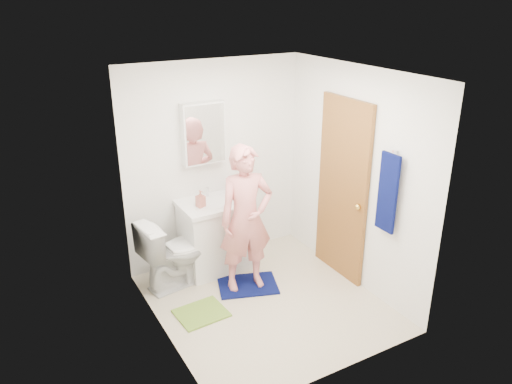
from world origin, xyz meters
TOP-DOWN VIEW (x-y plane):
  - floor at (0.00, 0.00)m, footprint 2.20×2.40m
  - ceiling at (0.00, 0.00)m, footprint 2.20×2.40m
  - wall_back at (0.00, 1.21)m, footprint 2.20×0.02m
  - wall_front at (0.00, -1.21)m, footprint 2.20×0.02m
  - wall_left at (-1.11, 0.00)m, footprint 0.02×2.40m
  - wall_right at (1.11, 0.00)m, footprint 0.02×2.40m
  - vanity_cabinet at (-0.15, 0.91)m, footprint 0.75×0.55m
  - countertop at (-0.15, 0.91)m, footprint 0.79×0.59m
  - sink_basin at (-0.15, 0.91)m, footprint 0.40×0.40m
  - faucet at (-0.15, 1.09)m, footprint 0.03×0.03m
  - medicine_cabinet at (-0.15, 1.14)m, footprint 0.50×0.12m
  - mirror_panel at (-0.15, 1.08)m, footprint 0.46×0.01m
  - door at (1.07, 0.15)m, footprint 0.05×0.80m
  - door_knob at (1.03, -0.17)m, footprint 0.07×0.07m
  - towel at (1.03, -0.57)m, footprint 0.03×0.24m
  - towel_hook at (1.07, -0.57)m, footprint 0.06×0.02m
  - toilet at (-0.68, 0.80)m, footprint 0.86×0.57m
  - bath_mat at (-0.02, 0.37)m, footprint 0.76×0.65m
  - green_rug at (-0.68, 0.14)m, footprint 0.52×0.44m
  - soap_dispenser at (-0.33, 0.87)m, footprint 0.10×0.10m
  - toothbrush_cup at (0.15, 1.05)m, footprint 0.13×0.13m
  - man at (-0.03, 0.37)m, footprint 0.64×0.47m

SIDE VIEW (x-z plane):
  - floor at x=0.00m, z-range -0.02..0.00m
  - green_rug at x=-0.68m, z-range 0.00..0.02m
  - bath_mat at x=-0.02m, z-range 0.00..0.02m
  - vanity_cabinet at x=-0.15m, z-range 0.00..0.80m
  - toilet at x=-0.68m, z-range 0.00..0.82m
  - countertop at x=-0.15m, z-range 0.80..0.85m
  - man at x=-0.03m, z-range 0.02..1.64m
  - sink_basin at x=-0.15m, z-range 0.83..0.86m
  - toothbrush_cup at x=0.15m, z-range 0.85..0.95m
  - faucet at x=-0.15m, z-range 0.85..0.97m
  - soap_dispenser at x=-0.33m, z-range 0.85..1.04m
  - door_knob at x=1.03m, z-range 0.91..0.98m
  - door at x=1.07m, z-range 0.00..2.05m
  - wall_back at x=0.00m, z-range 0.00..2.40m
  - wall_front at x=0.00m, z-range 0.00..2.40m
  - wall_left at x=-1.11m, z-range 0.00..2.40m
  - wall_right at x=1.11m, z-range 0.00..2.40m
  - towel at x=1.03m, z-range 0.85..1.65m
  - medicine_cabinet at x=-0.15m, z-range 1.25..1.95m
  - mirror_panel at x=-0.15m, z-range 1.27..1.93m
  - towel_hook at x=1.07m, z-range 1.66..1.68m
  - ceiling at x=0.00m, z-range 2.40..2.42m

